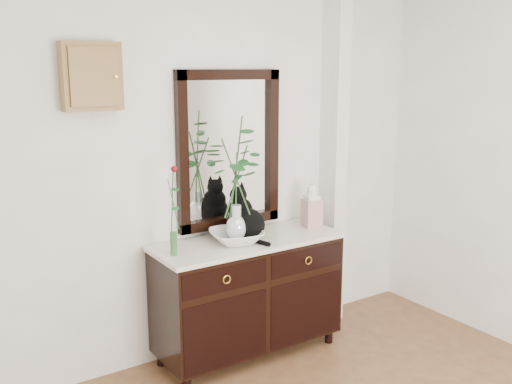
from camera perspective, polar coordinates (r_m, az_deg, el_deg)
wall_back at (r=3.96m, az=-4.00°, el=2.85°), size 3.60×0.04×2.70m
pilaster at (r=4.47m, az=7.76°, el=3.84°), size 0.12×0.20×2.70m
sideboard at (r=4.05m, az=-0.79°, el=-9.84°), size 1.33×0.52×0.82m
wall_mirror at (r=3.99m, az=-2.67°, el=4.23°), size 0.80×0.06×1.10m
key_cabinet at (r=3.53m, az=-16.13°, el=11.04°), size 0.35×0.10×0.40m
cat at (r=3.88m, az=-1.05°, el=-2.11°), size 0.32×0.37×0.37m
lotus_bowl at (r=3.83m, az=-1.96°, el=-4.48°), size 0.43×0.43×0.09m
vase_branches at (r=3.74m, az=-2.00°, el=1.37°), size 0.42×0.42×0.84m
bud_vase_rose at (r=3.55m, az=-8.34°, el=-1.82°), size 0.08×0.08×0.58m
ginger_jar at (r=4.21m, az=5.59°, el=-1.28°), size 0.14×0.14×0.33m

